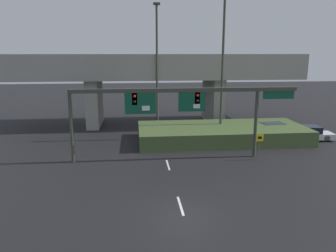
% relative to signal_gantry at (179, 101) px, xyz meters
% --- Properties ---
extents(ground_plane, '(160.00, 160.00, 0.00)m').
position_rel_signal_gantry_xyz_m(ground_plane, '(-1.05, -9.52, -4.80)').
color(ground_plane, black).
extents(lane_markings, '(0.14, 23.51, 0.01)m').
position_rel_signal_gantry_xyz_m(lane_markings, '(-1.05, 2.14, -4.79)').
color(lane_markings, silver).
rests_on(lane_markings, ground).
extents(signal_gantry, '(18.26, 0.44, 5.85)m').
position_rel_signal_gantry_xyz_m(signal_gantry, '(0.00, 0.00, 0.00)').
color(signal_gantry, '#383D33').
rests_on(signal_gantry, ground).
extents(speed_limit_sign, '(0.60, 0.11, 2.23)m').
position_rel_signal_gantry_xyz_m(speed_limit_sign, '(6.45, -0.90, -3.34)').
color(speed_limit_sign, '#4C4C4C').
rests_on(speed_limit_sign, ground).
extents(highway_light_pole_near, '(0.70, 0.36, 13.62)m').
position_rel_signal_gantry_xyz_m(highway_light_pole_near, '(-1.07, 9.95, 2.39)').
color(highway_light_pole_near, '#383D33').
rests_on(highway_light_pole_near, ground).
extents(highway_light_pole_far, '(0.70, 0.36, 15.27)m').
position_rel_signal_gantry_xyz_m(highway_light_pole_far, '(5.16, 6.45, 3.22)').
color(highway_light_pole_far, '#383D33').
rests_on(highway_light_pole_far, ground).
extents(overpass_bridge, '(34.26, 8.24, 8.43)m').
position_rel_signal_gantry_xyz_m(overpass_bridge, '(-1.05, 14.18, 1.20)').
color(overpass_bridge, gray).
rests_on(overpass_bridge, ground).
extents(grass_embankment, '(16.44, 6.95, 1.46)m').
position_rel_signal_gantry_xyz_m(grass_embankment, '(5.02, 5.38, -4.07)').
color(grass_embankment, '#42562D').
rests_on(grass_embankment, ground).
extents(parked_sedan_near_right, '(4.70, 2.23, 1.48)m').
position_rel_signal_gantry_xyz_m(parked_sedan_near_right, '(10.71, 6.18, -4.11)').
color(parked_sedan_near_right, black).
rests_on(parked_sedan_near_right, ground).
extents(parked_sedan_mid_right, '(4.94, 2.24, 1.41)m').
position_rel_signal_gantry_xyz_m(parked_sedan_mid_right, '(13.72, 4.73, -4.14)').
color(parked_sedan_mid_right, silver).
rests_on(parked_sedan_mid_right, ground).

